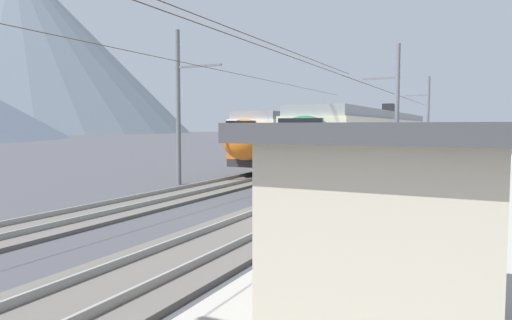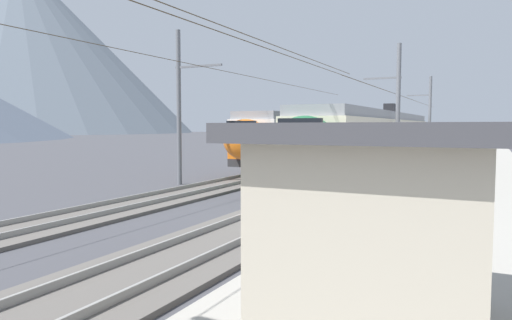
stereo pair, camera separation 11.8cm
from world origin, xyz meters
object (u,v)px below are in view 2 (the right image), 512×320
object	(u,v)px
train_near_platform	(376,139)
catenary_mast_east	(428,117)
passenger_walking	(399,216)
potted_plant_by_shelter	(386,196)
handbag_beside_passenger	(415,245)
potted_plant_platform_edge	(351,218)
catenary_mast_far_side	(182,104)
handbag_near_sign	(390,196)
train_far_track	(320,136)
platform_sign	(387,157)
platform_shelter	(400,239)
catenary_mast_mid	(396,110)

from	to	relation	value
train_near_platform	catenary_mast_east	bearing A→B (deg)	-7.13
passenger_walking	potted_plant_by_shelter	size ratio (longest dim) A/B	1.86
handbag_beside_passenger	potted_plant_by_shelter	xyz separation A→B (m)	(4.51, 1.46, 0.36)
potted_plant_platform_edge	catenary_mast_far_side	bearing A→B (deg)	52.44
train_near_platform	handbag_beside_passenger	size ratio (longest dim) A/B	59.32
potted_plant_platform_edge	handbag_near_sign	bearing A→B (deg)	1.31
train_far_track	catenary_mast_east	world-z (taller)	catenary_mast_east
passenger_walking	potted_plant_by_shelter	bearing A→B (deg)	13.21
platform_sign	platform_shelter	world-z (taller)	platform_shelter
catenary_mast_east	platform_shelter	world-z (taller)	catenary_mast_east
passenger_walking	catenary_mast_east	bearing A→B (deg)	5.30
handbag_beside_passenger	handbag_near_sign	world-z (taller)	handbag_beside_passenger
platform_shelter	catenary_mast_east	bearing A→B (deg)	5.73
platform_sign	handbag_beside_passenger	world-z (taller)	platform_sign
potted_plant_platform_edge	potted_plant_by_shelter	distance (m)	3.37
catenary_mast_mid	catenary_mast_east	size ratio (longest dim) A/B	1.00
handbag_beside_passenger	potted_plant_platform_edge	bearing A→B (deg)	55.43
handbag_near_sign	potted_plant_by_shelter	world-z (taller)	potted_plant_by_shelter
train_far_track	platform_shelter	xyz separation A→B (m)	(-29.71, -10.93, -0.52)
potted_plant_by_shelter	potted_plant_platform_edge	bearing A→B (deg)	176.48
handbag_near_sign	platform_shelter	distance (m)	12.15
platform_sign	passenger_walking	xyz separation A→B (m)	(-7.52, -1.65, -0.64)
potted_plant_platform_edge	handbag_beside_passenger	bearing A→B (deg)	-124.57
train_far_track	platform_shelter	bearing A→B (deg)	-159.80
handbag_beside_passenger	train_near_platform	bearing A→B (deg)	14.40
passenger_walking	handbag_near_sign	size ratio (longest dim) A/B	4.59
train_near_platform	catenary_mast_far_side	bearing A→B (deg)	138.43
train_near_platform	catenary_mast_east	xyz separation A→B (m)	(12.78, -1.60, 1.53)
catenary_mast_far_side	platform_sign	world-z (taller)	catenary_mast_far_side
train_far_track	catenary_mast_far_side	bearing A→B (deg)	171.77
handbag_near_sign	potted_plant_platform_edge	xyz separation A→B (m)	(-6.04, -0.14, 0.28)
handbag_near_sign	potted_plant_platform_edge	distance (m)	6.05
handbag_beside_passenger	handbag_near_sign	size ratio (longest dim) A/B	1.21
train_far_track	potted_plant_platform_edge	distance (m)	25.50
catenary_mast_mid	potted_plant_by_shelter	xyz separation A→B (m)	(-11.35, -1.72, -3.03)
catenary_mast_far_side	train_near_platform	bearing A→B (deg)	-41.57
handbag_beside_passenger	catenary_mast_mid	bearing A→B (deg)	11.31
platform_sign	platform_shelter	xyz separation A→B (m)	(-11.25, -2.27, -0.21)
catenary_mast_east	passenger_walking	distance (m)	32.56
platform_sign	potted_plant_platform_edge	size ratio (longest dim) A/B	2.86
catenary_mast_mid	catenary_mast_east	xyz separation A→B (m)	(15.51, 0.00, -0.12)
passenger_walking	potted_plant_platform_edge	xyz separation A→B (m)	(2.10, 1.49, -0.54)
passenger_walking	potted_plant_by_shelter	world-z (taller)	passenger_walking
platform_sign	potted_plant_by_shelter	distance (m)	2.35
train_near_platform	handbag_near_sign	bearing A→B (deg)	-165.40
platform_sign	potted_plant_by_shelter	size ratio (longest dim) A/B	2.38
potted_plant_platform_edge	platform_shelter	bearing A→B (deg)	-160.18
train_near_platform	catenary_mast_mid	size ratio (longest dim) A/B	0.65
train_near_platform	platform_sign	bearing A→B (deg)	-166.24
potted_plant_by_shelter	train_near_platform	bearing A→B (deg)	13.25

